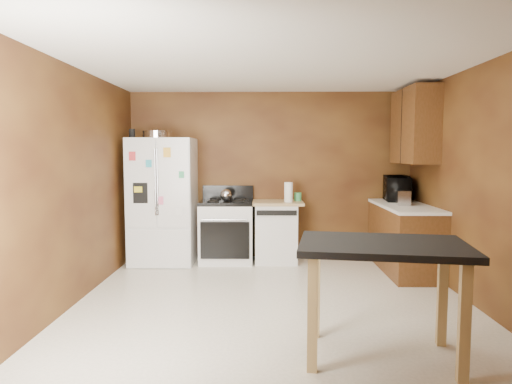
{
  "coord_description": "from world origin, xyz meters",
  "views": [
    {
      "loc": [
        -0.12,
        -4.65,
        1.61
      ],
      "look_at": [
        -0.2,
        0.85,
        1.12
      ],
      "focal_mm": 32.0,
      "sensor_mm": 36.0,
      "label": 1
    }
  ],
  "objects_px": {
    "pen_cup": "(132,134)",
    "dishwasher": "(276,231)",
    "microwave": "(397,189)",
    "gas_range": "(227,230)",
    "kettle": "(226,195)",
    "paper_towel": "(288,192)",
    "island": "(383,260)",
    "toaster": "(403,198)",
    "refrigerator": "(163,201)",
    "green_canister": "(298,197)",
    "roasting_pan": "(157,135)"
  },
  "relations": [
    {
      "from": "pen_cup",
      "to": "dishwasher",
      "type": "height_order",
      "value": "pen_cup"
    },
    {
      "from": "microwave",
      "to": "gas_range",
      "type": "height_order",
      "value": "microwave"
    },
    {
      "from": "kettle",
      "to": "dishwasher",
      "type": "bearing_deg",
      "value": 5.47
    },
    {
      "from": "pen_cup",
      "to": "kettle",
      "type": "bearing_deg",
      "value": 4.17
    },
    {
      "from": "paper_towel",
      "to": "island",
      "type": "distance_m",
      "value": 3.09
    },
    {
      "from": "toaster",
      "to": "island",
      "type": "bearing_deg",
      "value": -100.36
    },
    {
      "from": "microwave",
      "to": "dishwasher",
      "type": "bearing_deg",
      "value": 97.46
    },
    {
      "from": "microwave",
      "to": "refrigerator",
      "type": "relative_size",
      "value": 0.33
    },
    {
      "from": "paper_towel",
      "to": "kettle",
      "type": "bearing_deg",
      "value": 177.83
    },
    {
      "from": "kettle",
      "to": "green_canister",
      "type": "xyz_separation_m",
      "value": [
        1.04,
        0.14,
        -0.04
      ]
    },
    {
      "from": "green_canister",
      "to": "island",
      "type": "bearing_deg",
      "value": -82.73
    },
    {
      "from": "microwave",
      "to": "refrigerator",
      "type": "xyz_separation_m",
      "value": [
        -3.39,
        -0.11,
        -0.16
      ]
    },
    {
      "from": "microwave",
      "to": "island",
      "type": "bearing_deg",
      "value": 168.56
    },
    {
      "from": "roasting_pan",
      "to": "kettle",
      "type": "distance_m",
      "value": 1.3
    },
    {
      "from": "green_canister",
      "to": "island",
      "type": "relative_size",
      "value": 0.09
    },
    {
      "from": "pen_cup",
      "to": "microwave",
      "type": "distance_m",
      "value": 3.88
    },
    {
      "from": "kettle",
      "to": "dishwasher",
      "type": "distance_m",
      "value": 0.9
    },
    {
      "from": "island",
      "to": "gas_range",
      "type": "bearing_deg",
      "value": 115.0
    },
    {
      "from": "roasting_pan",
      "to": "island",
      "type": "xyz_separation_m",
      "value": [
        2.43,
        -3.02,
        -1.08
      ]
    },
    {
      "from": "roasting_pan",
      "to": "island",
      "type": "bearing_deg",
      "value": -51.24
    },
    {
      "from": "refrigerator",
      "to": "island",
      "type": "bearing_deg",
      "value": -52.25
    },
    {
      "from": "island",
      "to": "refrigerator",
      "type": "bearing_deg",
      "value": 127.75
    },
    {
      "from": "pen_cup",
      "to": "green_canister",
      "type": "distance_m",
      "value": 2.54
    },
    {
      "from": "green_canister",
      "to": "microwave",
      "type": "height_order",
      "value": "microwave"
    },
    {
      "from": "kettle",
      "to": "microwave",
      "type": "bearing_deg",
      "value": 2.27
    },
    {
      "from": "gas_range",
      "to": "dishwasher",
      "type": "xyz_separation_m",
      "value": [
        0.72,
        0.02,
        -0.01
      ]
    },
    {
      "from": "toaster",
      "to": "microwave",
      "type": "bearing_deg",
      "value": 92.15
    },
    {
      "from": "paper_towel",
      "to": "microwave",
      "type": "relative_size",
      "value": 0.48
    },
    {
      "from": "green_canister",
      "to": "refrigerator",
      "type": "relative_size",
      "value": 0.07
    },
    {
      "from": "toaster",
      "to": "island",
      "type": "relative_size",
      "value": 0.19
    },
    {
      "from": "refrigerator",
      "to": "gas_range",
      "type": "height_order",
      "value": "refrigerator"
    },
    {
      "from": "kettle",
      "to": "island",
      "type": "height_order",
      "value": "kettle"
    },
    {
      "from": "roasting_pan",
      "to": "paper_towel",
      "type": "bearing_deg",
      "value": 0.3
    },
    {
      "from": "roasting_pan",
      "to": "gas_range",
      "type": "distance_m",
      "value": 1.7
    },
    {
      "from": "green_canister",
      "to": "dishwasher",
      "type": "height_order",
      "value": "green_canister"
    },
    {
      "from": "gas_range",
      "to": "island",
      "type": "relative_size",
      "value": 0.8
    },
    {
      "from": "microwave",
      "to": "refrigerator",
      "type": "distance_m",
      "value": 3.39
    },
    {
      "from": "paper_towel",
      "to": "gas_range",
      "type": "height_order",
      "value": "paper_towel"
    },
    {
      "from": "pen_cup",
      "to": "microwave",
      "type": "height_order",
      "value": "pen_cup"
    },
    {
      "from": "roasting_pan",
      "to": "toaster",
      "type": "bearing_deg",
      "value": -6.88
    },
    {
      "from": "kettle",
      "to": "refrigerator",
      "type": "xyz_separation_m",
      "value": [
        -0.91,
        -0.02,
        -0.08
      ]
    },
    {
      "from": "island",
      "to": "dishwasher",
      "type": "bearing_deg",
      "value": 103.12
    },
    {
      "from": "paper_towel",
      "to": "roasting_pan",
      "type": "bearing_deg",
      "value": -179.7
    },
    {
      "from": "paper_towel",
      "to": "dishwasher",
      "type": "relative_size",
      "value": 0.32
    },
    {
      "from": "microwave",
      "to": "refrigerator",
      "type": "bearing_deg",
      "value": 98.44
    },
    {
      "from": "kettle",
      "to": "gas_range",
      "type": "bearing_deg",
      "value": 85.52
    },
    {
      "from": "green_canister",
      "to": "refrigerator",
      "type": "xyz_separation_m",
      "value": [
        -1.95,
        -0.16,
        -0.05
      ]
    },
    {
      "from": "pen_cup",
      "to": "paper_towel",
      "type": "relative_size",
      "value": 0.45
    },
    {
      "from": "kettle",
      "to": "gas_range",
      "type": "distance_m",
      "value": 0.53
    },
    {
      "from": "toaster",
      "to": "green_canister",
      "type": "bearing_deg",
      "value": 166.11
    }
  ]
}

